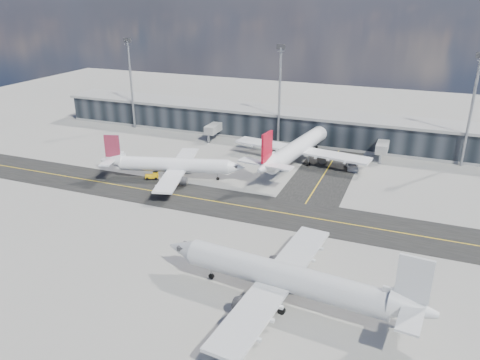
# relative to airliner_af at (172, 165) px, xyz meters

# --- Properties ---
(ground) EXTENTS (300.00, 300.00, 0.00)m
(ground) POSITION_rel_airliner_af_xyz_m (15.81, -12.51, -3.48)
(ground) COLOR gray
(ground) RESTS_ON ground
(taxiway_lanes) EXTENTS (180.00, 63.00, 0.03)m
(taxiway_lanes) POSITION_rel_airliner_af_xyz_m (19.72, -1.77, -3.47)
(taxiway_lanes) COLOR black
(taxiway_lanes) RESTS_ON ground
(terminal_concourse) EXTENTS (152.00, 19.80, 8.80)m
(terminal_concourse) POSITION_rel_airliner_af_xyz_m (15.85, 42.42, 0.62)
(terminal_concourse) COLOR black
(terminal_concourse) RESTS_ON ground
(floodlight_masts) EXTENTS (102.50, 0.70, 28.90)m
(floodlight_masts) POSITION_rel_airliner_af_xyz_m (15.81, 35.49, 12.13)
(floodlight_masts) COLOR gray
(floodlight_masts) RESTS_ON ground
(airliner_af) EXTENTS (35.03, 30.15, 10.52)m
(airliner_af) POSITION_rel_airliner_af_xyz_m (0.00, 0.00, 0.00)
(airliner_af) COLOR white
(airliner_af) RESTS_ON ground
(airliner_redtail) EXTENTS (37.63, 43.96, 13.03)m
(airliner_redtail) POSITION_rel_airliner_af_xyz_m (25.47, 21.55, 0.83)
(airliner_redtail) COLOR white
(airliner_redtail) RESTS_ON ground
(airliner_near) EXTENTS (41.05, 35.05, 12.15)m
(airliner_near) POSITION_rel_airliner_af_xyz_m (39.65, -36.75, 0.54)
(airliner_near) COLOR #B9BCBE
(airliner_near) RESTS_ON ground
(baggage_tug) EXTENTS (3.44, 2.60, 1.95)m
(baggage_tug) POSITION_rel_airliner_af_xyz_m (-4.16, -2.18, -2.50)
(baggage_tug) COLOR yellow
(baggage_tug) RESTS_ON ground
(service_van) EXTENTS (4.07, 6.34, 1.63)m
(service_van) POSITION_rel_airliner_af_xyz_m (39.77, 22.42, -2.66)
(service_van) COLOR white
(service_van) RESTS_ON ground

